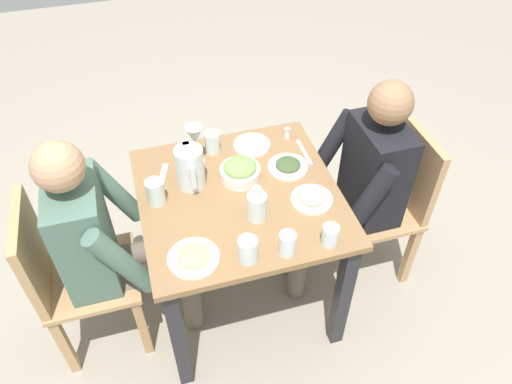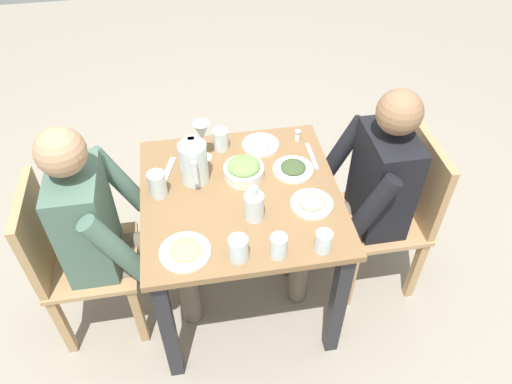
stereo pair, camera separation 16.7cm
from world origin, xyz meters
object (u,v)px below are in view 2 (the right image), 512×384
at_px(water_glass_near_right, 323,242).
at_px(wine_glass, 202,133).
at_px(chair_far, 398,209).
at_px(water_glass_far_right, 157,184).
at_px(water_glass_center, 238,249).
at_px(plate_fries, 185,251).
at_px(plate_beans, 312,203).
at_px(diner_near, 110,228).
at_px(diner_far, 362,192).
at_px(salt_shaker, 297,136).
at_px(water_glass_near_left, 221,139).
at_px(chair_near, 70,256).
at_px(water_glass_by_pitcher, 279,246).
at_px(oil_carafe, 254,207).
at_px(salad_bowl, 244,170).
at_px(plate_yoghurt, 261,144).
at_px(water_pitcher, 194,163).
at_px(dining_table, 241,215).
at_px(plate_dolmas, 293,168).

height_order(water_glass_near_right, wine_glass, wine_glass).
bearing_deg(chair_far, water_glass_far_right, -91.52).
height_order(water_glass_center, wine_glass, wine_glass).
xyz_separation_m(plate_fries, wine_glass, (-0.54, 0.12, 0.13)).
distance_m(plate_beans, water_glass_near_right, 0.24).
distance_m(plate_fries, water_glass_near_right, 0.52).
height_order(diner_near, water_glass_near_right, diner_near).
height_order(diner_far, salt_shaker, diner_far).
bearing_deg(water_glass_near_left, chair_far, 70.15).
height_order(diner_near, plate_beans, diner_near).
bearing_deg(chair_near, chair_far, 91.10).
distance_m(water_glass_far_right, water_glass_by_pitcher, 0.59).
xyz_separation_m(chair_near, diner_far, (-0.03, 1.33, 0.15)).
xyz_separation_m(diner_far, wine_glass, (-0.23, -0.69, 0.25)).
relative_size(water_glass_near_right, oil_carafe, 0.55).
relative_size(salad_bowl, plate_beans, 1.00).
height_order(plate_yoghurt, wine_glass, wine_glass).
distance_m(chair_near, diner_far, 1.34).
distance_m(water_glass_far_right, oil_carafe, 0.42).
relative_size(plate_fries, water_glass_center, 1.90).
relative_size(water_glass_center, water_glass_near_left, 1.02).
bearing_deg(water_glass_by_pitcher, water_pitcher, -149.94).
relative_size(plate_fries, plate_yoghurt, 1.13).
distance_m(water_glass_near_left, salt_shaker, 0.37).
height_order(dining_table, plate_fries, plate_fries).
relative_size(dining_table, plate_fries, 4.28).
height_order(plate_dolmas, water_glass_far_right, water_glass_far_right).
height_order(plate_fries, water_glass_center, water_glass_center).
bearing_deg(diner_far, wine_glass, -108.64).
distance_m(diner_far, water_glass_near_left, 0.69).
xyz_separation_m(chair_near, salt_shaker, (-0.32, 1.09, 0.28)).
bearing_deg(oil_carafe, water_glass_far_right, -117.96).
bearing_deg(water_glass_near_right, plate_dolmas, -178.66).
relative_size(plate_dolmas, water_glass_far_right, 1.58).
height_order(chair_near, plate_yoghurt, chair_near).
bearing_deg(salt_shaker, plate_fries, -43.58).
bearing_deg(plate_dolmas, chair_near, -83.88).
bearing_deg(water_glass_center, dining_table, 170.70).
xyz_separation_m(water_glass_by_pitcher, water_glass_near_left, (-0.67, -0.14, 0.00)).
relative_size(water_pitcher, salad_bowl, 1.08).
bearing_deg(water_glass_center, water_glass_near_right, 87.43).
distance_m(plate_fries, plate_beans, 0.56).
xyz_separation_m(plate_dolmas, oil_carafe, (0.25, -0.22, 0.04)).
distance_m(chair_near, water_glass_far_right, 0.53).
bearing_deg(salt_shaker, plate_yoghurt, -84.86).
xyz_separation_m(water_glass_near_left, oil_carafe, (0.46, 0.08, 0.01)).
bearing_deg(plate_yoghurt, chair_far, 66.28).
xyz_separation_m(diner_near, water_glass_by_pitcher, (0.35, 0.66, 0.16)).
bearing_deg(wine_glass, water_glass_center, 6.98).
bearing_deg(water_glass_center, salt_shaker, 150.07).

